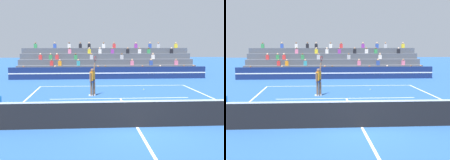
# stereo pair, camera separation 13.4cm
# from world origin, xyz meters

# --- Properties ---
(ground_plane) EXTENTS (120.00, 120.00, 0.00)m
(ground_plane) POSITION_xyz_m (0.00, 0.00, 0.00)
(ground_plane) COLOR #285699
(court_lines) EXTENTS (11.10, 23.90, 0.01)m
(court_lines) POSITION_xyz_m (0.00, 0.00, 0.00)
(court_lines) COLOR white
(court_lines) RESTS_ON ground
(tennis_net) EXTENTS (12.00, 0.10, 1.10)m
(tennis_net) POSITION_xyz_m (0.00, 0.00, 0.54)
(tennis_net) COLOR #2D6B38
(tennis_net) RESTS_ON ground
(sponsor_banner_wall) EXTENTS (18.00, 0.26, 1.10)m
(sponsor_banner_wall) POSITION_xyz_m (0.00, 16.57, 0.55)
(sponsor_banner_wall) COLOR navy
(sponsor_banner_wall) RESTS_ON ground
(bleacher_stand) EXTENTS (17.51, 4.75, 3.38)m
(bleacher_stand) POSITION_xyz_m (0.00, 20.37, 1.02)
(bleacher_stand) COLOR #4C515B
(bleacher_stand) RESTS_ON ground
(tennis_player) EXTENTS (0.54, 0.82, 2.50)m
(tennis_player) POSITION_xyz_m (-1.62, 7.45, 0.99)
(tennis_player) COLOR brown
(tennis_player) RESTS_ON ground
(tennis_ball) EXTENTS (0.07, 0.07, 0.07)m
(tennis_ball) POSITION_xyz_m (1.99, 9.68, 0.03)
(tennis_ball) COLOR #C6DB33
(tennis_ball) RESTS_ON ground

